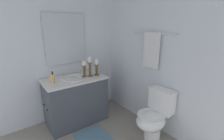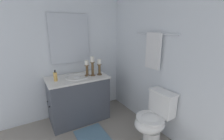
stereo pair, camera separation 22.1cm
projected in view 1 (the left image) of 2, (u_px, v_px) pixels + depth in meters
The scene contains 13 objects.
wall_back at pixel (167, 55), 2.18m from camera, with size 2.71×0.04×2.45m, color silver.
wall_left at pixel (58, 51), 2.57m from camera, with size 0.04×2.28×2.45m, color silver.
vanity_cabinet at pixel (76, 100), 2.62m from camera, with size 0.58×1.01×0.80m.
sink_basin at pixel (75, 80), 2.52m from camera, with size 0.40×0.40×0.24m.
mirror at pixel (66, 39), 2.57m from camera, with size 0.02×0.70×0.84m, color silver.
candle_holder_tall at pixel (97, 67), 2.64m from camera, with size 0.09×0.09×0.28m.
candle_holder_short at pixel (90, 66), 2.57m from camera, with size 0.09×0.09×0.34m.
candle_holder_mid at pixel (84, 68), 2.56m from camera, with size 0.09×0.09×0.28m.
soap_bottle at pixel (53, 78), 2.27m from camera, with size 0.06×0.06×0.18m.
toilet at pixel (154, 116), 2.19m from camera, with size 0.39×0.54×0.75m.
towel_bar at pixel (153, 34), 2.24m from camera, with size 0.02×0.02×0.80m, color silver.
towel_near_vanity at pixel (151, 50), 2.30m from camera, with size 0.28×0.03×0.53m, color white.
bath_mat at pixel (95, 139), 2.24m from camera, with size 0.60×0.44×0.02m, color slate.
Camera 1 is at (1.26, -0.79, 1.59)m, focal length 24.22 mm.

